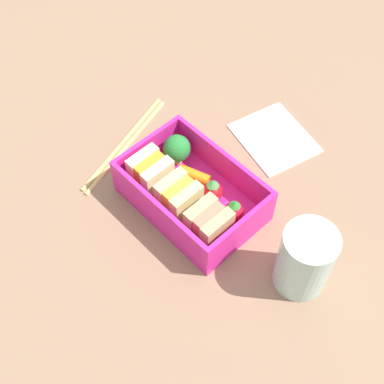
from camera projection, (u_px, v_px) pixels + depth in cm
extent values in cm
cube|color=#8B6951|center=(192.00, 208.00, 72.06)|extent=(120.00, 120.00, 2.00)
cube|color=#E1238E|center=(192.00, 201.00, 70.74)|extent=(17.96, 12.04, 1.20)
cube|color=#E1238E|center=(158.00, 214.00, 66.08)|extent=(17.96, 0.60, 4.68)
cube|color=#E1238E|center=(223.00, 164.00, 70.58)|extent=(17.96, 0.60, 4.68)
cube|color=#E1238E|center=(241.00, 231.00, 64.73)|extent=(0.60, 10.84, 4.68)
cube|color=#E1238E|center=(148.00, 150.00, 71.93)|extent=(0.60, 10.84, 4.68)
cube|color=tan|center=(217.00, 232.00, 64.45)|extent=(1.46, 4.61, 5.00)
cube|color=#D87259|center=(209.00, 224.00, 65.06)|extent=(1.46, 4.24, 4.60)
cube|color=tan|center=(200.00, 217.00, 65.66)|extent=(1.46, 4.61, 5.00)
cube|color=#D3C47D|center=(187.00, 205.00, 66.69)|extent=(1.46, 4.61, 5.00)
cube|color=yellow|center=(179.00, 198.00, 67.29)|extent=(1.46, 4.24, 4.60)
cube|color=#D3C47D|center=(171.00, 191.00, 67.90)|extent=(1.46, 4.61, 5.00)
cube|color=beige|center=(158.00, 180.00, 68.92)|extent=(1.46, 4.61, 5.00)
cube|color=orange|center=(151.00, 173.00, 69.53)|extent=(1.46, 4.24, 4.60)
cube|color=beige|center=(143.00, 167.00, 70.13)|extent=(1.46, 4.61, 5.00)
sphere|color=red|center=(234.00, 211.00, 67.58)|extent=(2.55, 2.55, 2.55)
cone|color=#2F7F30|center=(235.00, 205.00, 66.29)|extent=(1.53, 1.53, 0.60)
sphere|color=red|center=(212.00, 191.00, 69.27)|extent=(2.68, 2.68, 2.68)
cone|color=#428044|center=(213.00, 184.00, 67.93)|extent=(1.61, 1.61, 0.60)
cylinder|color=orange|center=(194.00, 175.00, 71.54)|extent=(4.63, 2.87, 1.49)
cylinder|color=#8BC65F|center=(177.00, 158.00, 73.21)|extent=(1.28, 1.28, 1.50)
sphere|color=#257633|center=(177.00, 148.00, 71.53)|extent=(3.71, 3.71, 3.71)
cylinder|color=tan|center=(128.00, 144.00, 76.74)|extent=(6.30, 19.07, 0.70)
cylinder|color=tan|center=(123.00, 141.00, 77.00)|extent=(6.30, 19.07, 0.70)
cylinder|color=silver|center=(305.00, 260.00, 61.10)|extent=(6.36, 6.36, 9.51)
cube|color=white|center=(273.00, 137.00, 77.67)|extent=(13.02, 11.82, 0.40)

